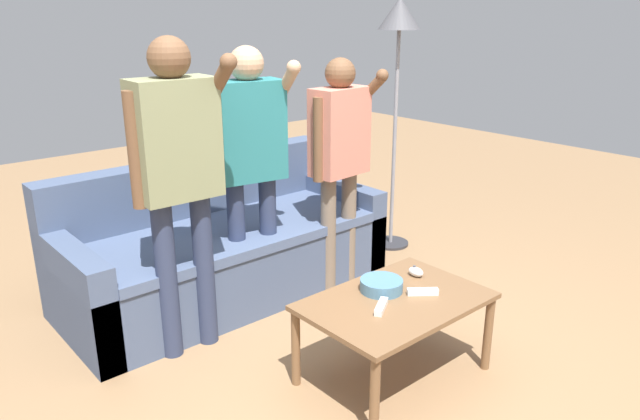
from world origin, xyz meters
The scene contains 11 objects.
ground_plane centered at (0.00, 0.00, 0.00)m, with size 12.00×12.00×0.00m, color #93704C.
couch centered at (0.11, 1.41, 0.29)m, with size 2.04×0.89×0.84m.
coffee_table centered at (0.23, 0.03, 0.37)m, with size 0.89×0.60×0.43m.
snack_bowl centered at (0.24, 0.14, 0.46)m, with size 0.21×0.21×0.06m, color teal.
game_remote_nunchuk centered at (0.50, 0.14, 0.45)m, with size 0.06×0.09×0.05m.
floor_lamp centered at (1.53, 1.25, 1.56)m, with size 0.30×0.30×1.84m.
player_left centered at (-0.40, 0.93, 1.03)m, with size 0.48×0.35×1.64m.
player_center centered at (0.14, 1.09, 0.99)m, with size 0.46×0.39×1.57m.
player_right centered at (0.71, 0.96, 0.94)m, with size 0.45×0.31×1.49m.
game_remote_wand_near centered at (0.10, 0.00, 0.44)m, with size 0.15×0.11×0.03m.
game_remote_wand_far centered at (0.36, -0.03, 0.44)m, with size 0.14×0.12×0.03m.
Camera 1 is at (-1.74, -1.69, 1.75)m, focal length 33.50 mm.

